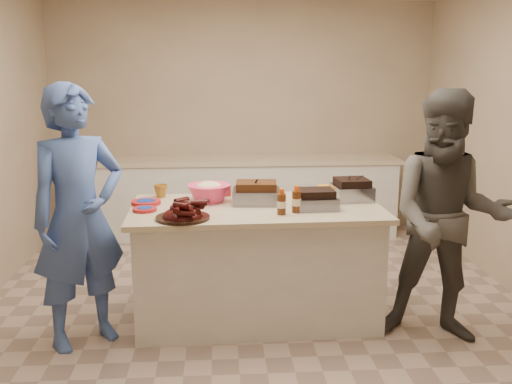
{
  "coord_description": "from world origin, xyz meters",
  "views": [
    {
      "loc": [
        -0.3,
        -4.33,
        1.92
      ],
      "look_at": [
        -0.01,
        -0.08,
        1.0
      ],
      "focal_mm": 40.0,
      "sensor_mm": 36.0,
      "label": 1
    }
  ],
  "objects": [
    {
      "name": "rib_platter",
      "position": [
        -0.55,
        -0.47,
        0.9
      ],
      "size": [
        0.45,
        0.45,
        0.15
      ],
      "primitive_type": null,
      "rotation": [
        0.0,
        0.0,
        -0.22
      ],
      "color": "#3F0B09",
      "rests_on": "island"
    },
    {
      "name": "roasting_pan",
      "position": [
        0.76,
        0.04,
        0.9
      ],
      "size": [
        0.31,
        0.31,
        0.12
      ],
      "primitive_type": "cube",
      "rotation": [
        0.0,
        0.0,
        0.08
      ],
      "color": "gray",
      "rests_on": "island"
    },
    {
      "name": "back_counter",
      "position": [
        0.0,
        2.2,
        0.45
      ],
      "size": [
        3.6,
        0.64,
        0.9
      ],
      "primitive_type": null,
      "color": "silver",
      "rests_on": "ground"
    },
    {
      "name": "coleslaw_bowl",
      "position": [
        -0.37,
        0.05,
        0.9
      ],
      "size": [
        0.35,
        0.35,
        0.23
      ],
      "primitive_type": null,
      "rotation": [
        0.0,
        0.0,
        0.03
      ],
      "color": "#EA3667",
      "rests_on": "island"
    },
    {
      "name": "plate_stack_large",
      "position": [
        -0.86,
        -0.0,
        0.9
      ],
      "size": [
        0.23,
        0.23,
        0.03
      ],
      "primitive_type": "cylinder",
      "rotation": [
        0.0,
        0.0,
        0.03
      ],
      "color": "maroon",
      "rests_on": "island"
    },
    {
      "name": "pulled_pork_tray",
      "position": [
        -0.01,
        -0.03,
        0.9
      ],
      "size": [
        0.38,
        0.3,
        0.11
      ],
      "primitive_type": "cube",
      "rotation": [
        0.0,
        0.0,
        -0.07
      ],
      "color": "#47230F",
      "rests_on": "island"
    },
    {
      "name": "basket_stack",
      "position": [
        -0.31,
        0.26,
        0.9
      ],
      "size": [
        0.23,
        0.2,
        0.1
      ],
      "primitive_type": "cube",
      "rotation": [
        0.0,
        0.0,
        0.34
      ],
      "color": "maroon",
      "rests_on": "island"
    },
    {
      "name": "bbq_bottle_a",
      "position": [
        0.26,
        -0.34,
        0.9
      ],
      "size": [
        0.07,
        0.07,
        0.2
      ],
      "primitive_type": "cylinder",
      "rotation": [
        0.0,
        0.0,
        0.03
      ],
      "color": "#46210C",
      "rests_on": "island"
    },
    {
      "name": "room",
      "position": [
        0.0,
        0.0,
        0.0
      ],
      "size": [
        4.5,
        5.0,
        2.7
      ],
      "primitive_type": null,
      "color": "tan",
      "rests_on": "ground"
    },
    {
      "name": "sausage_plate",
      "position": [
        0.11,
        0.24,
        0.9
      ],
      "size": [
        0.35,
        0.35,
        0.05
      ],
      "primitive_type": "cylinder",
      "rotation": [
        0.0,
        0.0,
        0.33
      ],
      "color": "silver",
      "rests_on": "island"
    },
    {
      "name": "brisket_tray",
      "position": [
        0.42,
        -0.23,
        0.9
      ],
      "size": [
        0.31,
        0.27,
        0.09
      ],
      "primitive_type": "cube",
      "rotation": [
        0.0,
        0.0,
        0.04
      ],
      "color": "black",
      "rests_on": "island"
    },
    {
      "name": "island",
      "position": [
        -0.01,
        -0.13,
        0.0
      ],
      "size": [
        1.92,
        1.05,
        0.9
      ],
      "primitive_type": null,
      "rotation": [
        0.0,
        0.0,
        0.03
      ],
      "color": "silver",
      "rests_on": "ground"
    },
    {
      "name": "mustard_bottle",
      "position": [
        -0.11,
        0.09,
        0.9
      ],
      "size": [
        0.04,
        0.04,
        0.11
      ],
      "primitive_type": "cylinder",
      "rotation": [
        0.0,
        0.0,
        0.03
      ],
      "color": "#F7B300",
      "rests_on": "island"
    },
    {
      "name": "bbq_bottle_b",
      "position": [
        0.15,
        -0.39,
        0.9
      ],
      "size": [
        0.06,
        0.06,
        0.19
      ],
      "primitive_type": "cylinder",
      "rotation": [
        0.0,
        0.0,
        0.03
      ],
      "color": "#46210C",
      "rests_on": "island"
    },
    {
      "name": "plastic_cup",
      "position": [
        -0.77,
        0.24,
        0.9
      ],
      "size": [
        0.11,
        0.11,
        0.11
      ],
      "primitive_type": "imported",
      "rotation": [
        0.0,
        0.0,
        0.03
      ],
      "color": "#8F5E1A",
      "rests_on": "island"
    },
    {
      "name": "plate_stack_small",
      "position": [
        -0.84,
        -0.22,
        0.9
      ],
      "size": [
        0.18,
        0.18,
        0.02
      ],
      "primitive_type": "cylinder",
      "rotation": [
        0.0,
        0.0,
        0.03
      ],
      "color": "maroon",
      "rests_on": "island"
    },
    {
      "name": "guest_gray",
      "position": [
        1.3,
        -0.57,
        0.0
      ],
      "size": [
        1.36,
        1.97,
        0.68
      ],
      "primitive_type": "imported",
      "rotation": [
        0.0,
        0.0,
        -0.3
      ],
      "color": "#53504A",
      "rests_on": "ground"
    },
    {
      "name": "mac_cheese_dish",
      "position": [
        0.66,
        0.25,
        0.9
      ],
      "size": [
        0.28,
        0.21,
        0.07
      ],
      "primitive_type": "cube",
      "rotation": [
        0.0,
        0.0,
        0.05
      ],
      "color": "orange",
      "rests_on": "island"
    },
    {
      "name": "sauce_bowl",
      "position": [
        0.02,
        0.05,
        0.9
      ],
      "size": [
        0.14,
        0.05,
        0.14
      ],
      "primitive_type": "imported",
      "rotation": [
        0.0,
        0.0,
        0.03
      ],
      "color": "silver",
      "rests_on": "island"
    },
    {
      "name": "guest_blue",
      "position": [
        -1.26,
        -0.46,
        0.0
      ],
      "size": [
        1.63,
        1.88,
        0.44
      ],
      "primitive_type": "imported",
      "rotation": [
        0.0,
        0.0,
        0.63
      ],
      "color": "#3F5DA5",
      "rests_on": "ground"
    }
  ]
}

